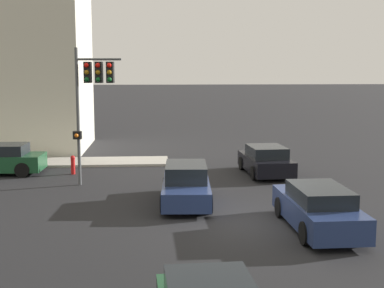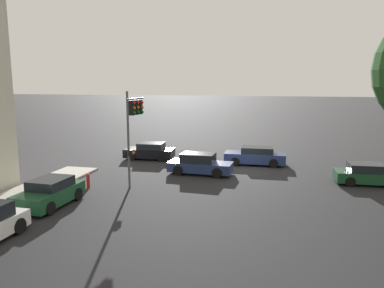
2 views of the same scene
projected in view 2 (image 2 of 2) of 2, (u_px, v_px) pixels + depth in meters
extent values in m
plane|color=black|center=(243.00, 170.00, 27.96)|extent=(300.00, 300.00, 0.00)
cylinder|color=#515456|center=(128.00, 140.00, 22.75)|extent=(0.14, 0.14, 5.97)
cylinder|color=#515456|center=(135.00, 99.00, 23.23)|extent=(0.38, 1.94, 0.10)
cube|color=black|center=(132.00, 108.00, 22.88)|extent=(0.34, 0.34, 0.90)
sphere|color=red|center=(134.00, 103.00, 22.76)|extent=(0.20, 0.20, 0.20)
sphere|color=#99660F|center=(134.00, 108.00, 22.81)|extent=(0.20, 0.20, 0.20)
sphere|color=#0F511E|center=(134.00, 113.00, 22.86)|extent=(0.20, 0.20, 0.20)
cube|color=black|center=(136.00, 108.00, 23.32)|extent=(0.34, 0.34, 0.90)
sphere|color=red|center=(138.00, 103.00, 23.20)|extent=(0.20, 0.20, 0.20)
sphere|color=#99660F|center=(138.00, 108.00, 23.25)|extent=(0.20, 0.20, 0.20)
sphere|color=#0F511E|center=(138.00, 112.00, 23.30)|extent=(0.20, 0.20, 0.20)
cube|color=black|center=(139.00, 107.00, 23.77)|extent=(0.34, 0.34, 0.90)
sphere|color=red|center=(142.00, 102.00, 23.65)|extent=(0.20, 0.20, 0.20)
sphere|color=#99660F|center=(142.00, 107.00, 23.70)|extent=(0.20, 0.20, 0.20)
sphere|color=#0F511E|center=(142.00, 112.00, 23.75)|extent=(0.20, 0.20, 0.20)
cube|color=black|center=(131.00, 153.00, 22.81)|extent=(0.27, 0.38, 0.35)
sphere|color=orange|center=(133.00, 153.00, 22.76)|extent=(0.18, 0.18, 0.18)
cube|color=navy|center=(200.00, 167.00, 26.65)|extent=(4.59, 1.98, 0.68)
cube|color=black|center=(198.00, 158.00, 26.59)|extent=(2.42, 1.66, 0.62)
cylinder|color=black|center=(222.00, 168.00, 27.07)|extent=(0.72, 0.26, 0.71)
cylinder|color=black|center=(217.00, 173.00, 25.52)|extent=(0.72, 0.26, 0.71)
cylinder|color=black|center=(185.00, 165.00, 27.84)|extent=(0.72, 0.26, 0.71)
cylinder|color=black|center=(178.00, 170.00, 26.29)|extent=(0.72, 0.26, 0.71)
cube|color=navy|center=(255.00, 158.00, 29.66)|extent=(4.77, 1.86, 0.76)
cube|color=black|center=(257.00, 150.00, 29.52)|extent=(2.49, 1.61, 0.48)
cylinder|color=black|center=(235.00, 162.00, 29.20)|extent=(0.70, 0.23, 0.70)
cylinder|color=black|center=(237.00, 157.00, 30.81)|extent=(0.70, 0.23, 0.70)
cylinder|color=black|center=(274.00, 163.00, 28.59)|extent=(0.70, 0.23, 0.70)
cylinder|color=black|center=(274.00, 159.00, 30.20)|extent=(0.70, 0.23, 0.70)
cube|color=black|center=(149.00, 153.00, 31.84)|extent=(4.22, 2.09, 0.71)
cube|color=black|center=(151.00, 146.00, 31.72)|extent=(2.23, 1.75, 0.51)
cylinder|color=black|center=(132.00, 157.00, 31.24)|extent=(0.68, 0.26, 0.66)
cylinder|color=black|center=(138.00, 153.00, 32.94)|extent=(0.68, 0.26, 0.66)
cylinder|color=black|center=(161.00, 158.00, 30.82)|extent=(0.68, 0.26, 0.66)
cylinder|color=black|center=(166.00, 154.00, 32.51)|extent=(0.68, 0.26, 0.66)
cube|color=#194728|center=(368.00, 177.00, 24.00)|extent=(4.16, 1.96, 0.66)
cube|color=black|center=(366.00, 168.00, 23.93)|extent=(2.19, 1.66, 0.52)
cylinder|color=black|center=(344.00, 175.00, 25.06)|extent=(0.64, 0.25, 0.63)
cylinder|color=black|center=(350.00, 182.00, 23.45)|extent=(0.64, 0.25, 0.63)
cube|color=#194728|center=(49.00, 195.00, 19.79)|extent=(2.03, 4.07, 0.76)
cube|color=black|center=(51.00, 183.00, 19.84)|extent=(1.73, 2.14, 0.50)
cylinder|color=black|center=(50.00, 208.00, 18.41)|extent=(0.24, 0.70, 0.70)
cylinder|color=black|center=(19.00, 205.00, 18.87)|extent=(0.24, 0.70, 0.70)
cylinder|color=black|center=(77.00, 194.00, 20.78)|extent=(0.24, 0.70, 0.70)
cylinder|color=black|center=(50.00, 192.00, 21.23)|extent=(0.24, 0.70, 0.70)
cylinder|color=black|center=(19.00, 226.00, 16.14)|extent=(0.23, 0.71, 0.71)
cylinder|color=red|center=(88.00, 182.00, 23.09)|extent=(0.20, 0.20, 0.75)
sphere|color=red|center=(88.00, 175.00, 23.02)|extent=(0.22, 0.22, 0.22)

